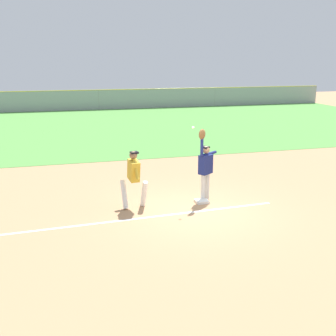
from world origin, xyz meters
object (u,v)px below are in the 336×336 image
Objects in this scene: runner at (134,175)px; parked_car_red at (27,100)px; parked_car_green at (160,97)px; baseball at (193,127)px; parked_car_tan at (93,99)px; fielder at (205,165)px; first_base at (202,201)px.

runner is 0.39× the size of parked_car_red.
parked_car_green is (12.34, -0.34, 0.00)m from parked_car_red.
baseball reaches higher than runner.
runner is at bearing -101.78° from parked_car_green.
baseball reaches higher than parked_car_tan.
parked_car_red is at bearing 91.89° from runner.
runner is 28.82m from parked_car_red.
fielder is 29.13m from parked_car_red.
parked_car_tan is (-0.76, 27.78, -0.45)m from fielder.
parked_car_red is 0.97× the size of parked_car_tan.
baseball is 0.02× the size of parked_car_green.
parked_car_tan is at bearing 91.21° from first_base.
runner is 27.95m from parked_car_tan.
parked_car_tan is at bearing 80.08° from runner.
baseball is 0.02× the size of parked_car_red.
parked_car_green is at bearing 78.25° from first_base.
fielder reaches higher than first_base.
baseball is (1.76, -0.16, 1.37)m from runner.
parked_car_red is 12.35m from parked_car_green.
fielder is 1.33× the size of runner.
runner is 2.23m from baseball.
runner is at bearing -99.55° from parked_car_tan.
parked_car_green is (7.97, 28.15, -0.32)m from runner.
first_base is 29.32m from parked_car_red.
parked_car_red is at bearing 167.88° from parked_car_tan.
parked_car_green is at bearing -4.28° from parked_car_tan.
parked_car_red is (-6.47, 28.59, 0.63)m from first_base.
parked_car_red and parked_car_tan have the same top height.
parked_car_red is (-6.13, 28.65, -1.69)m from baseball.
runner is (-2.27, -0.12, -0.12)m from fielder.
first_base is 0.08× the size of parked_car_green.
baseball is at bearing -76.17° from parked_car_red.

